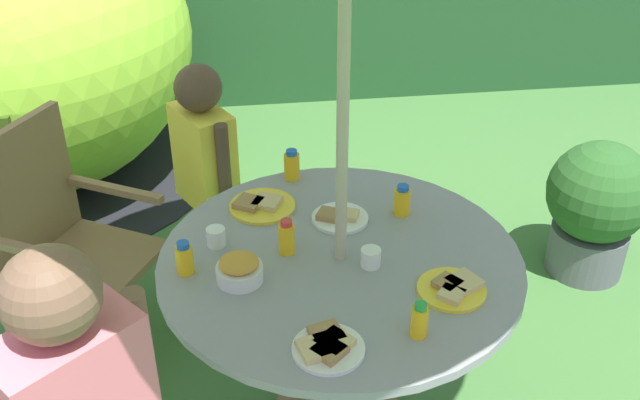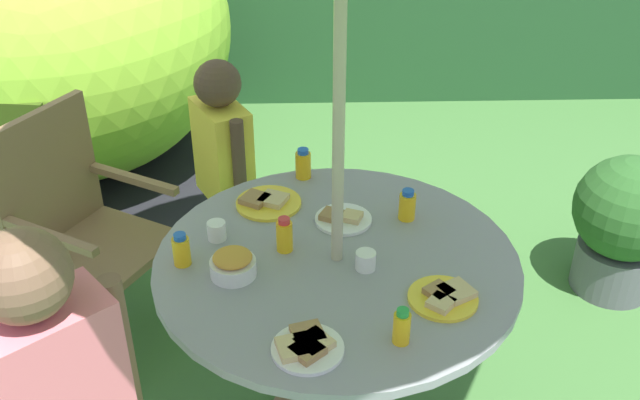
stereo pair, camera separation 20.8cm
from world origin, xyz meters
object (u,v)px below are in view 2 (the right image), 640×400
child_in_yellow_shirt (223,153)px  plate_near_left (307,346)px  child_in_pink_shirt (54,391)px  juice_bottle_mid_right (402,327)px  plate_far_right (445,297)px  juice_bottle_near_right (284,235)px  plate_mid_left (343,218)px  plate_center_back (267,202)px  juice_bottle_far_left (181,250)px  wooden_chair (76,222)px  juice_bottle_center_front (303,164)px  juice_bottle_front_edge (407,205)px  potted_plant (625,221)px  cup_far (366,261)px  cup_near (217,231)px  garden_table (336,299)px  snack_bowl (233,264)px  dome_tent (68,33)px

child_in_yellow_shirt → plate_near_left: bearing=-12.9°
child_in_pink_shirt → juice_bottle_mid_right: (0.87, 0.21, -0.00)m
child_in_yellow_shirt → plate_far_right: child_in_yellow_shirt is taller
plate_far_right → juice_bottle_near_right: 0.54m
plate_far_right → plate_mid_left: same height
plate_center_back → juice_bottle_far_left: juice_bottle_far_left is taller
wooden_chair → child_in_pink_shirt: child_in_pink_shirt is taller
child_in_yellow_shirt → juice_bottle_center_front: size_ratio=9.38×
juice_bottle_front_edge → potted_plant: bearing=27.3°
plate_mid_left → cup_far: cup_far is taller
juice_bottle_center_front → cup_near: size_ratio=1.87×
child_in_pink_shirt → garden_table: bearing=-0.0°
juice_bottle_mid_right → plate_near_left: bearing=-174.3°
child_in_pink_shirt → plate_center_back: (0.48, 0.92, -0.04)m
potted_plant → child_in_yellow_shirt: 1.77m
garden_table → snack_bowl: (-0.32, -0.08, 0.21)m
juice_bottle_far_left → potted_plant: bearing=23.6°
potted_plant → child_in_pink_shirt: (-2.02, -1.36, 0.45)m
wooden_chair → juice_bottle_mid_right: (1.15, -0.94, 0.26)m
potted_plant → cup_far: (-1.22, -0.82, 0.42)m
juice_bottle_center_front → juice_bottle_mid_right: size_ratio=1.06×
dome_tent → juice_bottle_near_right: dome_tent is taller
juice_bottle_far_left → cup_far: size_ratio=1.76×
juice_bottle_mid_right → garden_table: bearing=111.8°
wooden_chair → dome_tent: 1.58m
dome_tent → juice_bottle_far_left: bearing=-59.9°
dome_tent → cup_far: dome_tent is taller
wooden_chair → potted_plant: (2.30, 0.21, -0.18)m
dome_tent → snack_bowl: dome_tent is taller
cup_near → garden_table: bearing=-16.9°
garden_table → juice_bottle_far_left: 0.53m
potted_plant → plate_far_right: size_ratio=3.20×
cup_far → wooden_chair: bearing=150.4°
potted_plant → dome_tent: bearing=154.0°
snack_bowl → juice_bottle_near_right: (0.15, 0.13, 0.02)m
potted_plant → juice_bottle_mid_right: juice_bottle_mid_right is taller
dome_tent → juice_bottle_mid_right: 2.89m
garden_table → juice_bottle_center_front: (-0.10, 0.51, 0.22)m
cup_far → child_in_pink_shirt: bearing=-146.0°
child_in_yellow_shirt → juice_bottle_mid_right: 1.33m
plate_mid_left → juice_bottle_near_right: 0.26m
juice_bottle_near_right → child_in_pink_shirt: bearing=-130.3°
plate_near_left → plate_center_back: same height
plate_mid_left → juice_bottle_front_edge: (0.22, 0.01, 0.04)m
dome_tent → wooden_chair: bearing=-68.9°
cup_far → plate_near_left: bearing=-117.8°
plate_center_back → juice_bottle_center_front: (0.13, 0.19, 0.04)m
garden_table → potted_plant: 1.53m
child_in_pink_shirt → cup_far: child_in_pink_shirt is taller
cup_far → potted_plant: bearing=34.0°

